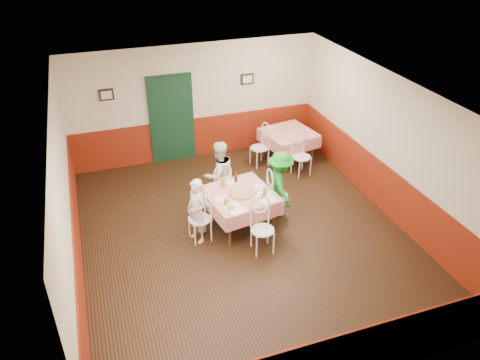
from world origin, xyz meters
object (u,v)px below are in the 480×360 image
object	(u,v)px
chair_right	(277,195)
glass_c	(223,183)
diner_far	(219,174)
diner_right	(280,184)
wallet	(263,196)
beer_bottle	(236,177)
glass_a	(226,202)
diner_left	(197,211)
chair_near	(263,230)
glass_b	(265,191)
chair_far	(220,187)
pizza	(241,193)
main_table	(240,210)
chair_left	(200,219)
chair_second_a	(259,148)
chair_second_b	(302,157)
second_table	(288,146)

from	to	relation	value
chair_right	glass_c	world-z (taller)	glass_c
diner_far	diner_right	world-z (taller)	diner_far
wallet	beer_bottle	bearing A→B (deg)	105.18
glass_a	diner_left	size ratio (longest dim) A/B	0.10
chair_near	glass_b	distance (m)	0.81
wallet	diner_right	bearing A→B (deg)	27.86
chair_far	beer_bottle	xyz separation A→B (m)	(0.19, -0.43, 0.43)
chair_near	glass_c	size ratio (longest dim) A/B	5.74
glass_b	pizza	bearing A→B (deg)	158.85
chair_near	glass_b	xyz separation A→B (m)	(0.29, 0.65, 0.37)
main_table	chair_left	world-z (taller)	chair_left
chair_second_a	beer_bottle	world-z (taller)	beer_bottle
chair_second_b	diner_right	bearing A→B (deg)	-140.20
pizza	glass_a	size ratio (longest dim) A/B	3.56
second_table	diner_left	xyz separation A→B (m)	(-2.89, -2.37, 0.27)
chair_second_b	wallet	bearing A→B (deg)	-143.70
chair_near	pizza	bearing A→B (deg)	100.84
beer_bottle	diner_right	bearing A→B (deg)	-17.27
chair_right	glass_c	distance (m)	1.16
second_table	chair_right	world-z (taller)	chair_right
glass_a	pizza	bearing A→B (deg)	33.74
chair_left	chair_far	world-z (taller)	same
glass_c	beer_bottle	world-z (taller)	beer_bottle
pizza	diner_right	distance (m)	0.89
chair_left	chair_right	world-z (taller)	same
chair_near	diner_far	bearing A→B (deg)	101.78
chair_right	diner_right	distance (m)	0.25
main_table	second_table	xyz separation A→B (m)	(2.01, 2.22, 0.00)
main_table	diner_left	size ratio (longest dim) A/B	0.95
wallet	second_table	bearing A→B (deg)	46.99
chair_left	beer_bottle	xyz separation A→B (m)	(0.89, 0.55, 0.43)
chair_far	second_table	bearing A→B (deg)	-148.50
pizza	chair_second_b	bearing A→B (deg)	37.04
main_table	beer_bottle	world-z (taller)	beer_bottle
chair_left	chair_near	size ratio (longest dim) A/B	1.00
chair_left	glass_a	bearing A→B (deg)	66.53
chair_second_b	main_table	bearing A→B (deg)	-153.78
chair_left	beer_bottle	distance (m)	1.13
chair_far	glass_c	distance (m)	0.64
main_table	chair_second_b	world-z (taller)	chair_second_b
second_table	pizza	size ratio (longest dim) A/B	2.41
chair_left	chair_second_b	distance (m)	3.27
chair_second_a	diner_right	world-z (taller)	diner_right
chair_near	chair_far	bearing A→B (deg)	101.78
chair_far	glass_b	size ratio (longest dim) A/B	7.11
chair_right	glass_a	bearing A→B (deg)	113.65
wallet	glass_c	bearing A→B (deg)	125.00
pizza	glass_b	world-z (taller)	glass_b
chair_second_b	glass_c	distance (m)	2.54
chair_far	chair_left	bearing A→B (deg)	53.02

